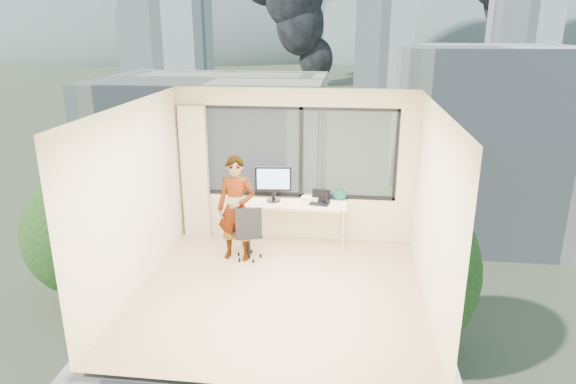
% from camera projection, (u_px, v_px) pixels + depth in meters
% --- Properties ---
extents(floor, '(4.00, 4.00, 0.01)m').
position_uv_depth(floor, '(279.00, 292.00, 7.16)').
color(floor, '#D7AE8B').
rests_on(floor, ground).
extents(ceiling, '(4.00, 4.00, 0.01)m').
position_uv_depth(ceiling, '(278.00, 106.00, 6.35)').
color(ceiling, white).
rests_on(ceiling, ground).
extents(wall_front, '(4.00, 0.01, 2.60)m').
position_uv_depth(wall_front, '(250.00, 274.00, 4.87)').
color(wall_front, '#F1E6BA').
rests_on(wall_front, ground).
extents(wall_left, '(0.01, 4.00, 2.60)m').
position_uv_depth(wall_left, '(135.00, 199.00, 6.99)').
color(wall_left, '#F1E6BA').
rests_on(wall_left, ground).
extents(wall_right, '(0.01, 4.00, 2.60)m').
position_uv_depth(wall_right, '(433.00, 211.00, 6.53)').
color(wall_right, '#F1E6BA').
rests_on(wall_right, ground).
extents(window_wall, '(3.30, 0.16, 1.55)m').
position_uv_depth(window_wall, '(298.00, 153.00, 8.57)').
color(window_wall, black).
rests_on(window_wall, ground).
extents(curtain, '(0.45, 0.14, 2.30)m').
position_uv_depth(curtain, '(195.00, 172.00, 8.77)').
color(curtain, beige).
rests_on(curtain, floor).
extents(desk, '(1.80, 0.60, 0.75)m').
position_uv_depth(desk, '(293.00, 223.00, 8.61)').
color(desk, beige).
rests_on(desk, floor).
extents(chair, '(0.59, 0.59, 0.94)m').
position_uv_depth(chair, '(248.00, 231.00, 8.05)').
color(chair, black).
rests_on(chair, floor).
extents(person, '(0.64, 0.45, 1.67)m').
position_uv_depth(person, '(236.00, 209.00, 7.96)').
color(person, '#2D2D33').
rests_on(person, floor).
extents(monitor, '(0.61, 0.19, 0.60)m').
position_uv_depth(monitor, '(273.00, 184.00, 8.49)').
color(monitor, black).
rests_on(monitor, desk).
extents(game_console, '(0.35, 0.32, 0.07)m').
position_uv_depth(game_console, '(311.00, 198.00, 8.62)').
color(game_console, white).
rests_on(game_console, desk).
extents(laptop, '(0.37, 0.39, 0.20)m').
position_uv_depth(laptop, '(320.00, 198.00, 8.40)').
color(laptop, black).
rests_on(laptop, desk).
extents(cellphone, '(0.11, 0.06, 0.01)m').
position_uv_depth(cellphone, '(314.00, 205.00, 8.37)').
color(cellphone, black).
rests_on(cellphone, desk).
extents(pen_cup, '(0.09, 0.09, 0.09)m').
position_uv_depth(pen_cup, '(326.00, 202.00, 8.40)').
color(pen_cup, black).
rests_on(pen_cup, desk).
extents(handbag, '(0.26, 0.17, 0.18)m').
position_uv_depth(handbag, '(340.00, 195.00, 8.59)').
color(handbag, '#0C4944').
rests_on(handbag, desk).
extents(exterior_ground, '(400.00, 400.00, 0.04)m').
position_uv_depth(exterior_ground, '(347.00, 101.00, 124.72)').
color(exterior_ground, '#515B3D').
rests_on(exterior_ground, ground).
extents(near_bldg_a, '(16.00, 12.00, 14.00)m').
position_uv_depth(near_bldg_a, '(217.00, 172.00, 38.67)').
color(near_bldg_a, '#EBE3C5').
rests_on(near_bldg_a, exterior_ground).
extents(near_bldg_b, '(14.00, 13.00, 16.00)m').
position_uv_depth(near_bldg_b, '(480.00, 143.00, 43.50)').
color(near_bldg_b, white).
rests_on(near_bldg_b, exterior_ground).
extents(far_tower_a, '(14.00, 14.00, 28.00)m').
position_uv_depth(far_tower_a, '(170.00, 44.00, 100.80)').
color(far_tower_a, silver).
rests_on(far_tower_a, exterior_ground).
extents(far_tower_b, '(13.00, 13.00, 30.00)m').
position_uv_depth(far_tower_b, '(383.00, 37.00, 119.14)').
color(far_tower_b, silver).
rests_on(far_tower_b, exterior_ground).
extents(far_tower_c, '(15.00, 15.00, 26.00)m').
position_uv_depth(far_tower_c, '(521.00, 43.00, 134.38)').
color(far_tower_c, silver).
rests_on(far_tower_c, exterior_ground).
extents(far_tower_d, '(16.00, 14.00, 22.00)m').
position_uv_depth(far_tower_d, '(153.00, 48.00, 156.49)').
color(far_tower_d, silver).
rests_on(far_tower_d, exterior_ground).
extents(hill_a, '(288.00, 216.00, 90.00)m').
position_uv_depth(hill_a, '(163.00, 54.00, 327.18)').
color(hill_a, slate).
rests_on(hill_a, exterior_ground).
extents(hill_b, '(300.00, 220.00, 96.00)m').
position_uv_depth(hill_b, '(520.00, 56.00, 301.92)').
color(hill_b, slate).
rests_on(hill_b, exterior_ground).
extents(tree_a, '(7.00, 7.00, 8.00)m').
position_uv_depth(tree_a, '(81.00, 246.00, 32.86)').
color(tree_a, '#1F4617').
rests_on(tree_a, exterior_ground).
extents(tree_b, '(7.60, 7.60, 9.00)m').
position_uv_depth(tree_b, '(403.00, 288.00, 26.64)').
color(tree_b, '#1F4617').
rests_on(tree_b, exterior_ground).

